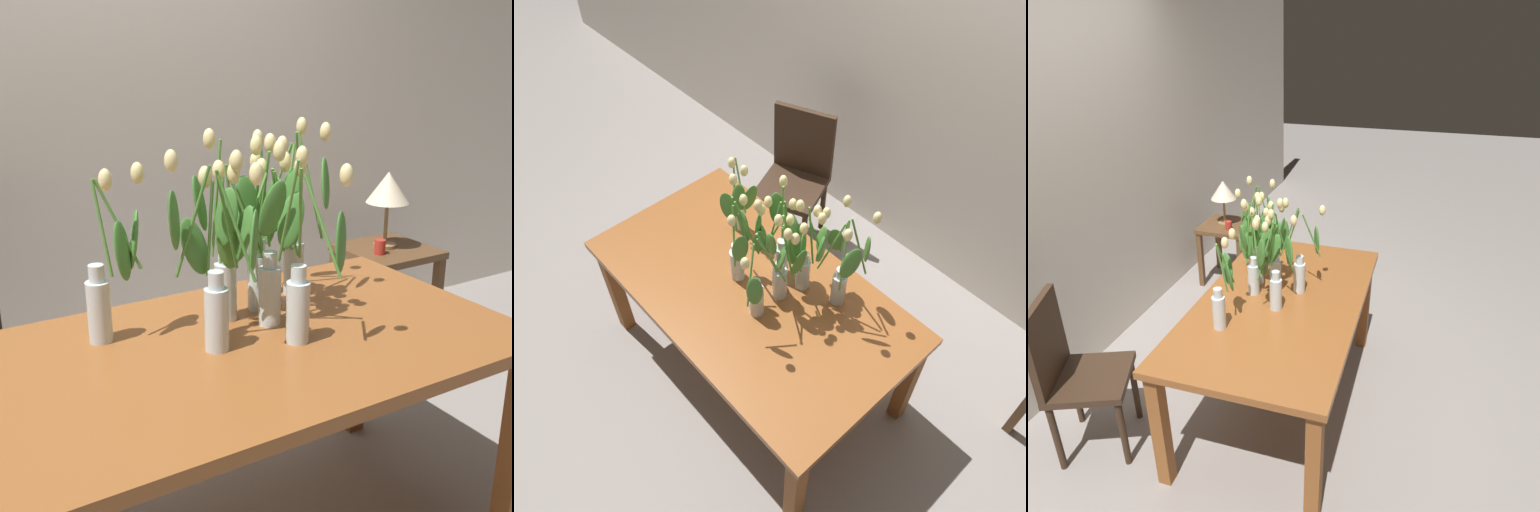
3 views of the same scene
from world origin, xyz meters
The scene contains 11 objects.
ground_plane centered at (0.00, 0.00, 0.00)m, with size 18.00×18.00×0.00m, color gray.
room_wall_rear centered at (0.00, 1.45, 1.35)m, with size 9.00×0.10×2.70m, color silver.
dining_table centered at (0.00, 0.00, 0.65)m, with size 1.60×0.90×0.74m.
tulip_vase_0 centered at (0.33, 0.26, 0.98)m, with size 0.25×0.25×0.58m.
tulip_vase_1 centered at (-0.32, 0.21, 0.91)m, with size 0.18×0.12×0.51m.
tulip_vase_2 centered at (0.04, 0.17, 0.96)m, with size 0.25×0.21×0.58m.
tulip_vase_3 centered at (0.15, -0.05, 0.95)m, with size 0.19×0.26×0.56m.
tulip_vase_4 centered at (0.13, 0.09, 0.97)m, with size 0.26×0.20×0.56m.
tulip_vase_5 centered at (0.17, 0.21, 0.91)m, with size 0.12×0.16×0.56m.
tulip_vase_6 centered at (-0.08, 0.02, 0.97)m, with size 0.27×0.21×0.56m.
dining_chair centered at (-0.65, 0.94, 0.52)m, with size 0.52×0.52×0.93m.
Camera 2 is at (1.25, -1.00, 2.80)m, focal length 37.90 mm.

